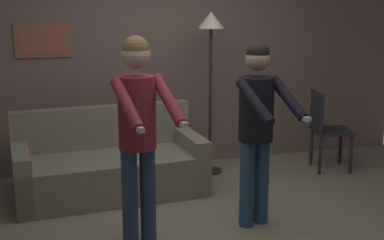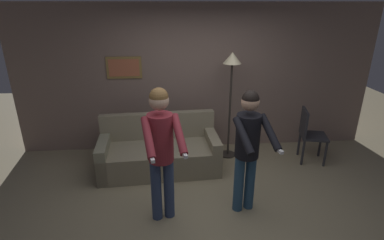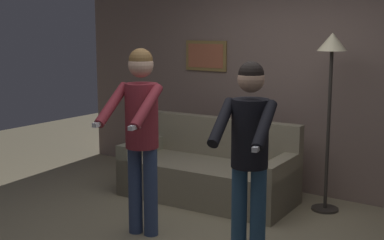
{
  "view_description": "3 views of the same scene",
  "coord_description": "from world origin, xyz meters",
  "px_view_note": "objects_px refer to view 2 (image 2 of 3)",
  "views": [
    {
      "loc": [
        -1.35,
        -4.1,
        2.01
      ],
      "look_at": [
        -0.15,
        -0.02,
        1.02
      ],
      "focal_mm": 50.0,
      "sensor_mm": 36.0,
      "label": 1
    },
    {
      "loc": [
        -0.49,
        -3.21,
        2.58
      ],
      "look_at": [
        -0.24,
        0.05,
        1.29
      ],
      "focal_mm": 28.0,
      "sensor_mm": 36.0,
      "label": 2
    },
    {
      "loc": [
        2.49,
        -3.64,
        1.91
      ],
      "look_at": [
        -0.1,
        0.02,
        1.12
      ],
      "focal_mm": 50.0,
      "sensor_mm": 36.0,
      "label": 3
    }
  ],
  "objects_px": {
    "couch": "(159,153)",
    "person_standing_left": "(161,144)",
    "dining_chair_distant": "(309,132)",
    "person_standing_right": "(248,143)",
    "torchiere_lamp": "(232,74)"
  },
  "relations": [
    {
      "from": "dining_chair_distant",
      "to": "couch",
      "type": "bearing_deg",
      "value": -178.01
    },
    {
      "from": "person_standing_left",
      "to": "dining_chair_distant",
      "type": "distance_m",
      "value": 2.84
    },
    {
      "from": "couch",
      "to": "person_standing_left",
      "type": "height_order",
      "value": "person_standing_left"
    },
    {
      "from": "couch",
      "to": "dining_chair_distant",
      "type": "xyz_separation_m",
      "value": [
        2.54,
        0.09,
        0.25
      ]
    },
    {
      "from": "person_standing_right",
      "to": "dining_chair_distant",
      "type": "xyz_separation_m",
      "value": [
        1.4,
        1.24,
        -0.45
      ]
    },
    {
      "from": "couch",
      "to": "person_standing_right",
      "type": "relative_size",
      "value": 1.19
    },
    {
      "from": "person_standing_left",
      "to": "person_standing_right",
      "type": "bearing_deg",
      "value": 5.06
    },
    {
      "from": "couch",
      "to": "torchiere_lamp",
      "type": "height_order",
      "value": "torchiere_lamp"
    },
    {
      "from": "torchiere_lamp",
      "to": "person_standing_right",
      "type": "distance_m",
      "value": 1.6
    },
    {
      "from": "person_standing_left",
      "to": "dining_chair_distant",
      "type": "relative_size",
      "value": 1.85
    },
    {
      "from": "couch",
      "to": "torchiere_lamp",
      "type": "distance_m",
      "value": 1.76
    },
    {
      "from": "torchiere_lamp",
      "to": "dining_chair_distant",
      "type": "height_order",
      "value": "torchiere_lamp"
    },
    {
      "from": "couch",
      "to": "person_standing_left",
      "type": "xyz_separation_m",
      "value": [
        0.08,
        -1.24,
        0.76
      ]
    },
    {
      "from": "person_standing_left",
      "to": "dining_chair_distant",
      "type": "xyz_separation_m",
      "value": [
        2.46,
        1.33,
        -0.51
      ]
    },
    {
      "from": "couch",
      "to": "torchiere_lamp",
      "type": "relative_size",
      "value": 1.06
    }
  ]
}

